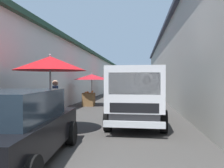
{
  "coord_description": "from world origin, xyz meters",
  "views": [
    {
      "loc": [
        -2.75,
        -1.29,
        1.66
      ],
      "look_at": [
        10.53,
        0.34,
        1.42
      ],
      "focal_mm": 37.27,
      "sensor_mm": 36.0,
      "label": 1
    }
  ],
  "objects": [
    {
      "name": "fruit_stall_far_right",
      "position": [
        11.85,
        1.84,
        1.58
      ],
      "size": [
        2.37,
        2.37,
        2.1
      ],
      "color": "#9E9EA3",
      "rests_on": "ground"
    },
    {
      "name": "fruit_stall_mid_lane",
      "position": [
        4.23,
        1.53,
        1.84
      ],
      "size": [
        2.26,
        2.26,
        2.47
      ],
      "color": "#9E9EA3",
      "rests_on": "ground"
    },
    {
      "name": "building_left_whitewash",
      "position": [
        15.75,
        6.72,
        2.16
      ],
      "size": [
        49.8,
        7.5,
        4.3
      ],
      "color": "silver",
      "rests_on": "ground"
    },
    {
      "name": "ground",
      "position": [
        13.5,
        0.0,
        0.0
      ],
      "size": [
        90.0,
        90.0,
        0.0
      ],
      "primitive_type": "plane",
      "color": "#3D3A38"
    },
    {
      "name": "hatchback_car",
      "position": [
        1.55,
        1.21,
        0.74
      ],
      "size": [
        4.03,
        2.17,
        1.45
      ],
      "color": "black",
      "rests_on": "ground"
    },
    {
      "name": "fruit_stall_near_right",
      "position": [
        19.87,
        1.3,
        1.89
      ],
      "size": [
        2.4,
        2.4,
        2.47
      ],
      "color": "#9E9EA3",
      "rests_on": "ground"
    },
    {
      "name": "building_right_concrete",
      "position": [
        15.75,
        -6.72,
        2.92
      ],
      "size": [
        49.8,
        7.5,
        5.81
      ],
      "color": "#A39E93",
      "rests_on": "ground"
    },
    {
      "name": "delivery_truck",
      "position": [
        5.3,
        -1.15,
        1.04
      ],
      "size": [
        4.96,
        2.07,
        2.08
      ],
      "color": "black",
      "rests_on": "ground"
    },
    {
      "name": "vendor_by_crates",
      "position": [
        5.53,
        1.84,
        0.96
      ],
      "size": [
        0.61,
        0.36,
        1.65
      ],
      "color": "navy",
      "rests_on": "ground"
    }
  ]
}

